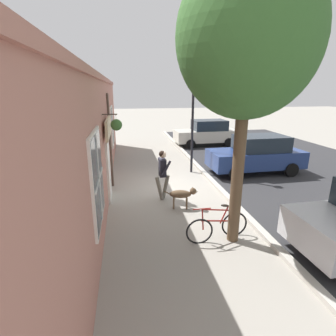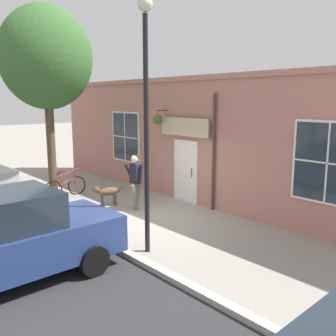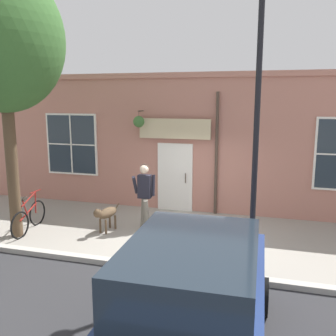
% 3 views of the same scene
% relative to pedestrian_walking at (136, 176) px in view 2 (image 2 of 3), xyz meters
% --- Properties ---
extents(ground_plane, '(90.00, 90.00, 0.00)m').
position_rel_pedestrian_walking_xyz_m(ground_plane, '(0.31, 1.06, -1.07)').
color(ground_plane, gray).
extents(storefront_facade, '(0.95, 18.00, 4.20)m').
position_rel_pedestrian_walking_xyz_m(storefront_facade, '(-2.03, 1.04, 1.04)').
color(storefront_facade, '#B27566').
rests_on(storefront_facade, ground_plane).
extents(pedestrian_walking, '(0.56, 0.55, 1.77)m').
position_rel_pedestrian_walking_xyz_m(pedestrian_walking, '(0.00, 0.00, 0.00)').
color(pedestrian_walking, '#6B665B').
rests_on(pedestrian_walking, ground_plane).
extents(dog_on_leash, '(1.11, 0.42, 0.74)m').
position_rel_pedestrian_walking_xyz_m(dog_on_leash, '(0.52, -0.89, -0.58)').
color(dog_on_leash, brown).
rests_on(dog_on_leash, ground_plane).
extents(street_tree_by_curb, '(3.09, 2.78, 6.51)m').
position_rel_pedestrian_walking_xyz_m(street_tree_by_curb, '(1.45, -2.96, 3.66)').
color(street_tree_by_curb, brown).
rests_on(street_tree_by_curb, ground_plane).
extents(leaning_bicycle, '(1.72, 0.25, 1.00)m').
position_rel_pedestrian_walking_xyz_m(leaning_bicycle, '(1.01, -2.87, -0.69)').
color(leaning_bicycle, black).
rests_on(leaning_bicycle, ground_plane).
extents(parked_car_mid_block, '(4.35, 2.03, 1.75)m').
position_rel_pedestrian_walking_xyz_m(parked_car_mid_block, '(4.75, 2.34, -0.19)').
color(parked_car_mid_block, navy).
rests_on(parked_car_mid_block, ground_plane).
extents(street_lamp, '(0.32, 0.32, 5.53)m').
position_rel_pedestrian_walking_xyz_m(street_lamp, '(1.79, 2.90, 2.47)').
color(street_lamp, black).
rests_on(street_lamp, ground_plane).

